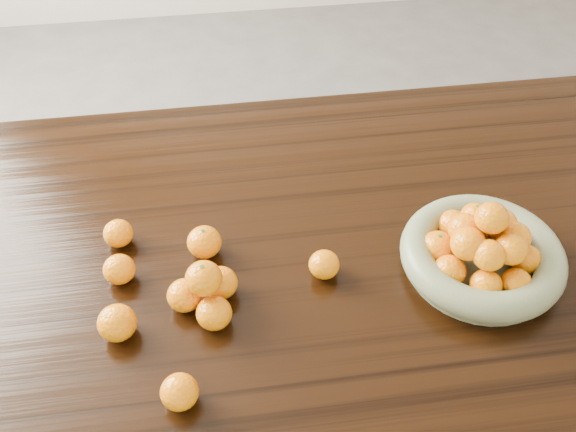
{
  "coord_description": "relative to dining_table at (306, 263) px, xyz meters",
  "views": [
    {
      "loc": [
        -0.17,
        -0.92,
        1.72
      ],
      "look_at": [
        -0.04,
        -0.02,
        0.83
      ],
      "focal_mm": 40.0,
      "sensor_mm": 36.0,
      "label": 1
    }
  ],
  "objects": [
    {
      "name": "orange_pyramid",
      "position": [
        -0.21,
        -0.16,
        0.13
      ],
      "size": [
        0.13,
        0.14,
        0.12
      ],
      "rotation": [
        0.0,
        0.0,
        0.29
      ],
      "color": "orange",
      "rests_on": "dining_table"
    },
    {
      "name": "loose_orange_4",
      "position": [
        -0.38,
        0.03,
        0.12
      ],
      "size": [
        0.06,
        0.06,
        0.06
      ],
      "primitive_type": "ellipsoid",
      "color": "orange",
      "rests_on": "dining_table"
    },
    {
      "name": "dining_table",
      "position": [
        0.0,
        0.0,
        0.0
      ],
      "size": [
        2.0,
        1.0,
        0.75
      ],
      "color": "black",
      "rests_on": "ground"
    },
    {
      "name": "loose_orange_3",
      "position": [
        -0.38,
        -0.07,
        0.12
      ],
      "size": [
        0.06,
        0.06,
        0.06
      ],
      "primitive_type": "ellipsoid",
      "color": "orange",
      "rests_on": "dining_table"
    },
    {
      "name": "loose_orange_0",
      "position": [
        -0.21,
        -0.02,
        0.12
      ],
      "size": [
        0.07,
        0.07,
        0.06
      ],
      "primitive_type": "ellipsoid",
      "color": "orange",
      "rests_on": "dining_table"
    },
    {
      "name": "ground",
      "position": [
        0.0,
        0.0,
        -0.66
      ],
      "size": [
        5.0,
        5.0,
        0.0
      ],
      "primitive_type": "plane",
      "color": "#5A5855",
      "rests_on": "ground"
    },
    {
      "name": "loose_orange_1",
      "position": [
        -0.27,
        -0.35,
        0.12
      ],
      "size": [
        0.06,
        0.06,
        0.06
      ],
      "primitive_type": "ellipsoid",
      "color": "orange",
      "rests_on": "dining_table"
    },
    {
      "name": "loose_orange_2",
      "position": [
        0.02,
        -0.11,
        0.12
      ],
      "size": [
        0.06,
        0.06,
        0.06
      ],
      "primitive_type": "ellipsoid",
      "color": "orange",
      "rests_on": "dining_table"
    },
    {
      "name": "loose_orange_5",
      "position": [
        -0.37,
        -0.2,
        0.12
      ],
      "size": [
        0.07,
        0.07,
        0.07
      ],
      "primitive_type": "ellipsoid",
      "color": "orange",
      "rests_on": "dining_table"
    },
    {
      "name": "fruit_bowl",
      "position": [
        0.32,
        -0.14,
        0.13
      ],
      "size": [
        0.32,
        0.32,
        0.16
      ],
      "rotation": [
        0.0,
        0.0,
        0.27
      ],
      "color": "gray",
      "rests_on": "dining_table"
    }
  ]
}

